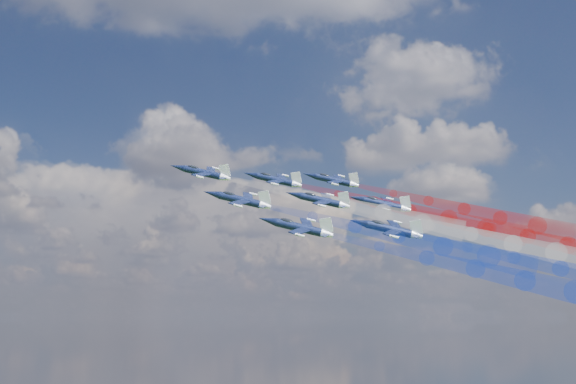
# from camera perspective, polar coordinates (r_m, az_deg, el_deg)

# --- Properties ---
(jet_lead) EXTENTS (15.48, 12.27, 10.46)m
(jet_lead) POSITION_cam_1_polar(r_m,az_deg,el_deg) (143.12, -7.04, 1.59)
(jet_lead) COLOR black
(trail_lead) EXTENTS (47.62, 9.36, 17.28)m
(trail_lead) POSITION_cam_1_polar(r_m,az_deg,el_deg) (137.47, 4.62, -1.04)
(trail_lead) COLOR white
(jet_inner_left) EXTENTS (15.48, 12.27, 10.46)m
(jet_inner_left) POSITION_cam_1_polar(r_m,az_deg,el_deg) (127.94, -3.99, -0.65)
(jet_inner_left) COLOR black
(trail_inner_left) EXTENTS (47.62, 9.36, 17.28)m
(trail_inner_left) POSITION_cam_1_polar(r_m,az_deg,el_deg) (124.47, 9.13, -3.65)
(trail_inner_left) COLOR blue
(jet_inner_right) EXTENTS (15.48, 12.27, 10.46)m
(jet_inner_right) POSITION_cam_1_polar(r_m,az_deg,el_deg) (149.68, -1.07, 1.02)
(jet_inner_right) COLOR black
(trail_inner_right) EXTENTS (47.62, 9.36, 17.28)m
(trail_inner_right) POSITION_cam_1_polar(r_m,az_deg,el_deg) (146.98, 10.11, -1.48)
(trail_inner_right) COLOR red
(jet_outer_left) EXTENTS (15.48, 12.27, 10.46)m
(jet_outer_left) POSITION_cam_1_polar(r_m,az_deg,el_deg) (117.00, 0.91, -2.95)
(jet_outer_left) COLOR black
(trail_outer_left) EXTENTS (47.62, 9.36, 17.28)m
(trail_outer_left) POSITION_cam_1_polar(r_m,az_deg,el_deg) (116.59, 15.23, -6.15)
(trail_outer_left) COLOR blue
(jet_center_third) EXTENTS (15.48, 12.27, 10.46)m
(jet_center_third) POSITION_cam_1_polar(r_m,az_deg,el_deg) (137.01, 2.70, -0.68)
(jet_center_third) COLOR black
(trail_center_third) EXTENTS (47.62, 9.36, 17.28)m
(trail_center_third) POSITION_cam_1_polar(r_m,az_deg,el_deg) (136.68, 14.89, -3.40)
(trail_center_third) COLOR white
(jet_outer_right) EXTENTS (15.48, 12.27, 10.46)m
(jet_outer_right) POSITION_cam_1_polar(r_m,az_deg,el_deg) (157.67, 3.77, 0.98)
(jet_outer_right) COLOR black
(trail_outer_right) EXTENTS (47.62, 9.36, 17.28)m
(trail_outer_right) POSITION_cam_1_polar(r_m,az_deg,el_deg) (157.27, 14.35, -1.37)
(trail_outer_right) COLOR red
(jet_rear_left) EXTENTS (15.48, 12.27, 10.46)m
(jet_rear_left) POSITION_cam_1_polar(r_m,az_deg,el_deg) (124.33, 8.38, -3.06)
(jet_rear_left) COLOR black
(trail_rear_left) EXTENTS (47.62, 9.36, 17.28)m
(trail_rear_left) POSITION_cam_1_polar(r_m,az_deg,el_deg) (127.43, 21.61, -5.90)
(trail_rear_left) COLOR blue
(jet_rear_right) EXTENTS (15.48, 12.27, 10.46)m
(jet_rear_right) POSITION_cam_1_polar(r_m,az_deg,el_deg) (145.05, 7.82, -0.99)
(jet_rear_right) COLOR black
(trail_rear_right) EXTENTS (47.62, 9.36, 17.28)m
(trail_rear_right) POSITION_cam_1_polar(r_m,az_deg,el_deg) (147.15, 19.21, -3.49)
(trail_rear_right) COLOR red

